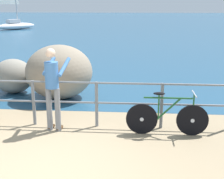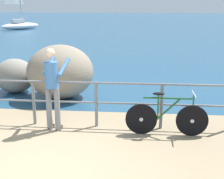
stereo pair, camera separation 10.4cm
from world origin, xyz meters
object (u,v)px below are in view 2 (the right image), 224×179
object	(u,v)px
person_at_railing	(52,85)
bicycle	(167,117)
breakwater_boulder_main	(60,72)
breakwater_boulder_left	(15,76)
sailboat	(20,23)

from	to	relation	value
person_at_railing	bicycle	bearing A→B (deg)	-78.74
person_at_railing	breakwater_boulder_main	world-z (taller)	person_at_railing
bicycle	breakwater_boulder_left	xyz separation A→B (m)	(-4.39, 2.85, 0.13)
bicycle	breakwater_boulder_main	world-z (taller)	breakwater_boulder_main
person_at_railing	breakwater_boulder_main	distance (m)	2.40
person_at_railing	breakwater_boulder_left	world-z (taller)	person_at_railing
breakwater_boulder_main	sailboat	distance (m)	26.24
breakwater_boulder_main	person_at_railing	bearing A→B (deg)	-79.22
bicycle	sailboat	xyz separation A→B (m)	(-13.42, 26.43, 0.32)
sailboat	bicycle	bearing A→B (deg)	-115.31
person_at_railing	breakwater_boulder_main	xyz separation A→B (m)	(-0.45, 2.35, -0.22)
breakwater_boulder_main	sailboat	size ratio (longest dim) A/B	0.31
sailboat	breakwater_boulder_left	bearing A→B (deg)	-121.27
sailboat	breakwater_boulder_main	bearing A→B (deg)	-118.47
person_at_railing	sailboat	size ratio (longest dim) A/B	0.29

